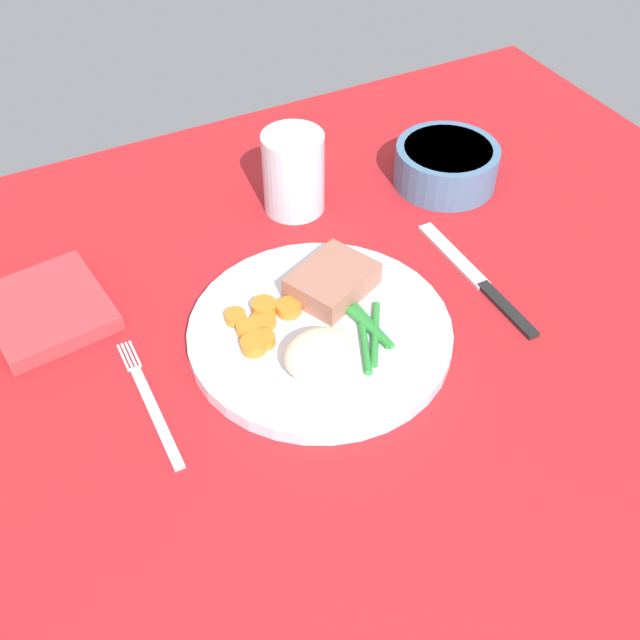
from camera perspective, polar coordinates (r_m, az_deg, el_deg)
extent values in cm
cube|color=red|center=(75.93, -0.90, -2.81)|extent=(120.00, 90.00, 2.00)
cylinder|color=white|center=(75.74, 0.00, -0.96)|extent=(26.56, 26.56, 1.60)
cube|color=#A86B56|center=(78.12, 0.94, 2.96)|extent=(10.49, 9.51, 2.65)
ellipsoid|color=beige|center=(70.15, 0.05, -2.61)|extent=(7.14, 6.14, 3.70)
cylinder|color=orange|center=(76.28, -2.60, 0.82)|extent=(2.60, 2.60, 1.07)
cylinder|color=orange|center=(76.48, -4.26, 0.96)|extent=(2.60, 2.60, 1.26)
cylinder|color=orange|center=(75.38, -4.28, -0.07)|extent=(2.55, 2.55, 0.85)
cylinder|color=orange|center=(73.42, -4.23, -1.51)|extent=(2.16, 2.16, 1.05)
cylinder|color=orange|center=(75.84, -6.42, 0.22)|extent=(2.10, 2.10, 1.12)
cylinder|color=orange|center=(74.65, -5.42, -0.68)|extent=(2.48, 2.48, 0.95)
cylinder|color=orange|center=(72.91, -5.05, -1.89)|extent=(2.53, 2.53, 1.25)
cylinder|color=#2D8C38|center=(74.22, 4.20, -1.02)|extent=(5.07, 7.52, 0.76)
cylinder|color=#2D8C38|center=(74.76, 3.84, -0.50)|extent=(1.64, 6.29, 0.89)
cylinder|color=#2D8C38|center=(75.45, 3.77, -0.09)|extent=(1.10, 8.12, 0.66)
cylinder|color=#2D8C38|center=(75.27, 3.16, -0.09)|extent=(2.04, 6.58, 0.85)
cylinder|color=#2D8C38|center=(73.39, 3.37, -1.64)|extent=(3.94, 7.73, 0.76)
cube|color=silver|center=(71.27, -12.30, -7.08)|extent=(1.00, 13.00, 0.40)
cube|color=silver|center=(76.70, -14.67, -2.80)|extent=(0.24, 3.60, 0.40)
cube|color=silver|center=(76.73, -14.39, -2.70)|extent=(0.24, 3.60, 0.40)
cube|color=silver|center=(76.76, -14.10, -2.60)|extent=(0.24, 3.60, 0.40)
cube|color=silver|center=(76.79, -13.82, -2.51)|extent=(0.24, 3.60, 0.40)
cube|color=black|center=(81.34, 13.98, 0.77)|extent=(1.30, 9.00, 0.64)
cube|color=silver|center=(86.83, 10.03, 4.88)|extent=(1.70, 12.00, 0.40)
cylinder|color=silver|center=(90.13, -2.02, 11.09)|extent=(7.34, 7.34, 9.89)
cylinder|color=silver|center=(91.22, -1.98, 10.08)|extent=(6.75, 6.75, 6.03)
cylinder|color=#4C7299|center=(96.98, 9.51, 11.47)|extent=(12.78, 12.78, 5.06)
cylinder|color=#B24C3F|center=(96.37, 9.60, 12.03)|extent=(10.86, 10.86, 2.78)
cube|color=#B2383D|center=(82.99, -19.96, 0.77)|extent=(13.05, 14.05, 1.75)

